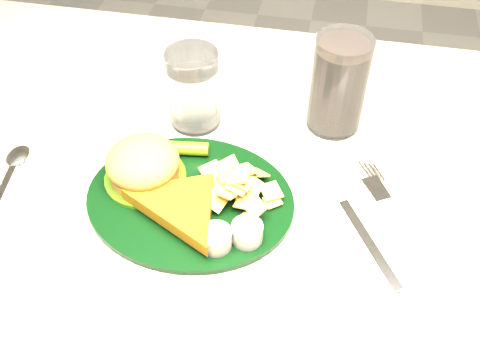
% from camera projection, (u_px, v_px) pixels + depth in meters
% --- Properties ---
extents(table, '(1.20, 0.80, 0.75)m').
position_uv_depth(table, '(231.00, 318.00, 1.01)').
color(table, gray).
rests_on(table, ground).
extents(dinner_plate, '(0.29, 0.24, 0.06)m').
position_uv_depth(dinner_plate, '(189.00, 186.00, 0.69)').
color(dinner_plate, black).
rests_on(dinner_plate, table).
extents(water_glass, '(0.10, 0.10, 0.12)m').
position_uv_depth(water_glass, '(194.00, 89.00, 0.78)').
color(water_glass, white).
rests_on(water_glass, table).
extents(cola_glass, '(0.10, 0.10, 0.15)m').
position_uv_depth(cola_glass, '(338.00, 84.00, 0.76)').
color(cola_glass, black).
rests_on(cola_glass, table).
extents(fork_napkin, '(0.22, 0.23, 0.01)m').
position_uv_depth(fork_napkin, '(369.00, 236.00, 0.66)').
color(fork_napkin, white).
rests_on(fork_napkin, table).
extents(spoon, '(0.06, 0.15, 0.01)m').
position_uv_depth(spoon, '(0.00, 193.00, 0.71)').
color(spoon, silver).
rests_on(spoon, table).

